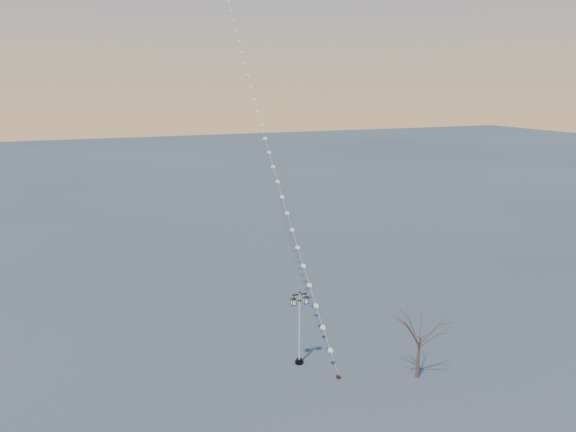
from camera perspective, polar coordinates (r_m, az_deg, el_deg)
ground at (r=29.71m, az=3.67°, el=-18.00°), size 300.00×300.00×0.00m
street_lamp at (r=30.39m, az=1.27°, el=-11.83°), size 1.14×0.50×4.50m
bare_tree at (r=29.85m, az=14.33°, el=-12.27°), size 2.37×2.37×3.94m
kite_train at (r=46.00m, az=-3.78°, el=14.58°), size 4.94×42.38×32.56m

